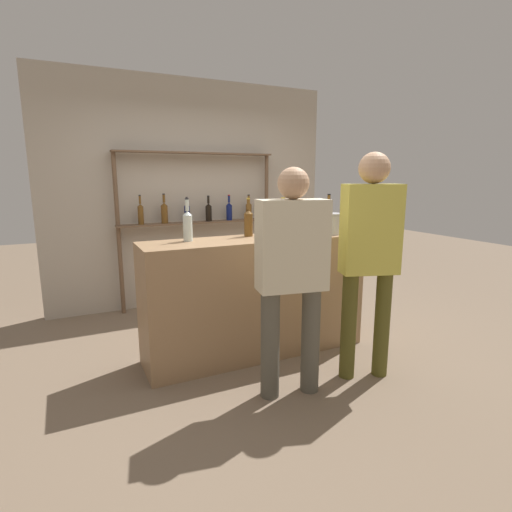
% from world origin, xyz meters
% --- Properties ---
extents(ground_plane, '(16.00, 16.00, 0.00)m').
position_xyz_m(ground_plane, '(0.00, 0.00, 0.00)').
color(ground_plane, '#7A6651').
extents(bar_counter, '(2.05, 0.52, 1.08)m').
position_xyz_m(bar_counter, '(0.00, 0.00, 0.54)').
color(bar_counter, '#997551').
rests_on(bar_counter, ground_plane).
extents(back_wall, '(3.65, 0.12, 2.80)m').
position_xyz_m(back_wall, '(0.00, 1.86, 1.40)').
color(back_wall, '#B2A899').
rests_on(back_wall, ground_plane).
extents(back_shelf, '(1.98, 0.18, 1.91)m').
position_xyz_m(back_shelf, '(0.00, 1.68, 1.25)').
color(back_shelf, brown).
rests_on(back_shelf, ground_plane).
extents(counter_bottle_0, '(0.08, 0.08, 0.36)m').
position_xyz_m(counter_bottle_0, '(-0.59, 0.10, 1.22)').
color(counter_bottle_0, silver).
rests_on(counter_bottle_0, bar_counter).
extents(counter_bottle_1, '(0.07, 0.07, 0.31)m').
position_xyz_m(counter_bottle_1, '(0.53, -0.09, 1.20)').
color(counter_bottle_1, silver).
rests_on(counter_bottle_1, bar_counter).
extents(counter_bottle_2, '(0.08, 0.08, 0.35)m').
position_xyz_m(counter_bottle_2, '(-0.01, 0.14, 1.21)').
color(counter_bottle_2, brown).
rests_on(counter_bottle_2, bar_counter).
extents(counter_bottle_3, '(0.09, 0.09, 0.34)m').
position_xyz_m(counter_bottle_3, '(0.27, -0.06, 1.21)').
color(counter_bottle_3, silver).
rests_on(counter_bottle_3, bar_counter).
extents(counter_bottle_4, '(0.09, 0.09, 0.36)m').
position_xyz_m(counter_bottle_4, '(0.19, -0.14, 1.22)').
color(counter_bottle_4, brown).
rests_on(counter_bottle_4, bar_counter).
extents(counter_bottle_5, '(0.08, 0.08, 0.37)m').
position_xyz_m(counter_bottle_5, '(0.86, 0.12, 1.23)').
color(counter_bottle_5, brown).
rests_on(counter_bottle_5, bar_counter).
extents(ice_bucket, '(0.22, 0.22, 0.20)m').
position_xyz_m(ice_bucket, '(0.75, -0.08, 1.18)').
color(ice_bucket, '#B2B2B7').
rests_on(ice_bucket, bar_counter).
extents(customer_right, '(0.48, 0.33, 1.80)m').
position_xyz_m(customer_right, '(0.60, -0.79, 1.07)').
color(customer_right, brown).
rests_on(customer_right, ground_plane).
extents(customer_center, '(0.53, 0.31, 1.69)m').
position_xyz_m(customer_center, '(-0.08, -0.76, 0.98)').
color(customer_center, '#575347').
rests_on(customer_center, ground_plane).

